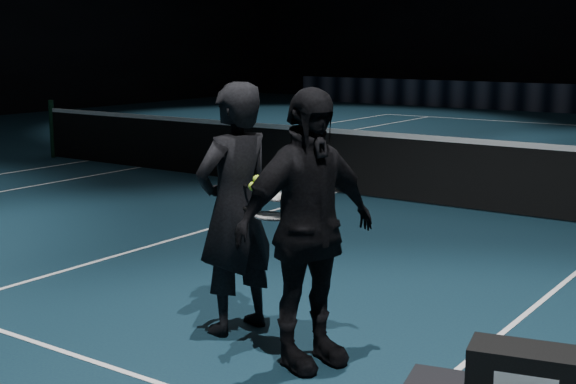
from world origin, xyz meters
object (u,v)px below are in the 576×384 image
object	(u,v)px
racket_upper	(271,195)
racket_bag	(535,374)
player_b	(307,230)
player_a	(235,209)
racket_lower	(271,216)
tennis_balls	(255,185)

from	to	relation	value
racket_upper	racket_bag	bearing A→B (deg)	-4.48
racket_bag	player_b	size ratio (longest dim) A/B	0.35
player_a	racket_upper	distance (m)	0.43
racket_upper	player_a	bearing A→B (deg)	-178.29
player_a	racket_lower	world-z (taller)	player_a
tennis_balls	player_a	bearing A→B (deg)	164.52
racket_bag	player_b	xyz separation A→B (m)	(-1.74, 0.50, 0.42)
player_b	racket_lower	distance (m)	0.40
racket_upper	tennis_balls	bearing A→B (deg)	-170.43
player_b	racket_lower	bearing A→B (deg)	92.64
player_b	racket_lower	xyz separation A→B (m)	(-0.38, 0.11, 0.02)
racket_bag	player_b	bearing A→B (deg)	150.78
racket_bag	tennis_balls	xyz separation A→B (m)	(-2.31, 0.67, 0.65)
player_b	racket_upper	xyz separation A→B (m)	(-0.42, 0.17, 0.16)
racket_lower	player_b	bearing A→B (deg)	-0.00
player_b	racket_upper	size ratio (longest dim) A/B	2.82
player_a	tennis_balls	bearing A→B (deg)	86.15
player_a	racket_upper	bearing A→B (deg)	90.74
racket_bag	player_a	size ratio (longest dim) A/B	0.35
player_a	player_b	distance (m)	0.85
racket_bag	racket_upper	world-z (taller)	racket_upper
player_b	racket_upper	bearing A→B (deg)	87.56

